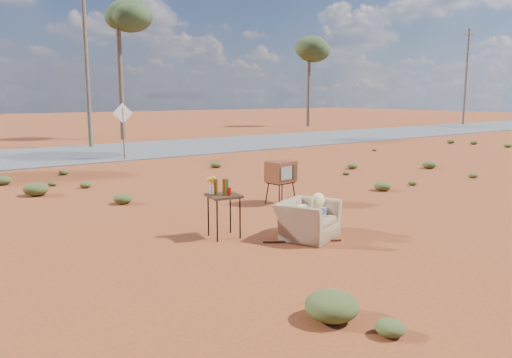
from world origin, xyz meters
TOP-DOWN VIEW (x-y plane):
  - ground at (0.00, 0.00)m, footprint 140.00×140.00m
  - highway at (0.00, 15.00)m, footprint 140.00×7.00m
  - armchair at (0.00, -0.27)m, footprint 1.30×1.14m
  - tv_unit at (1.35, 2.16)m, footprint 0.67×0.57m
  - side_table at (-1.25, 0.62)m, footprint 0.62×0.62m
  - rusty_bar at (-0.32, -0.46)m, footprint 1.17×0.72m
  - road_sign at (1.50, 12.00)m, footprint 0.78×0.06m
  - eucalyptus_center at (5.00, 21.00)m, footprint 3.20×3.20m
  - eucalyptus_right at (22.00, 24.00)m, footprint 3.20×3.20m
  - utility_pole_center at (2.00, 17.50)m, footprint 1.40×0.20m
  - utility_pole_east at (34.00, 17.50)m, footprint 1.40×0.20m
  - scrub_patch at (-0.82, 4.41)m, footprint 17.49×8.07m

SIDE VIEW (x-z plane):
  - ground at x=0.00m, z-range 0.00..0.00m
  - rusty_bar at x=-0.32m, z-range 0.00..0.04m
  - highway at x=0.00m, z-range 0.00..0.04m
  - scrub_patch at x=-0.82m, z-range -0.03..0.30m
  - armchair at x=0.00m, z-range -0.03..0.85m
  - tv_unit at x=1.35m, z-range 0.24..1.22m
  - side_table at x=-1.25m, z-range 0.26..1.32m
  - road_sign at x=1.50m, z-range 0.41..2.60m
  - utility_pole_center at x=2.00m, z-range 0.15..8.15m
  - utility_pole_east at x=34.00m, z-range 0.15..8.15m
  - eucalyptus_right at x=22.00m, z-range 2.39..9.49m
  - eucalyptus_center at x=5.00m, z-range 2.63..10.23m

